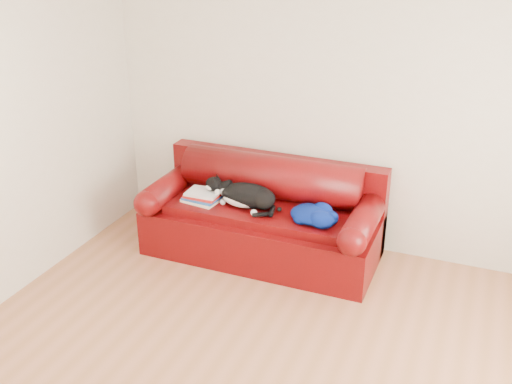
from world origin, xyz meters
TOP-DOWN VIEW (x-y plane):
  - ground at (0.00, 0.00)m, footprint 4.50×4.50m
  - room_shell at (0.12, 0.02)m, footprint 4.52×4.02m
  - sofa_base at (-0.59, 1.49)m, footprint 2.10×0.90m
  - sofa_back at (-0.59, 1.74)m, footprint 2.10×1.01m
  - book_stack at (-1.13, 1.37)m, footprint 0.35×0.28m
  - cat at (-0.71, 1.42)m, footprint 0.71×0.38m
  - blanket at (-0.08, 1.38)m, footprint 0.47×0.46m

SIDE VIEW (x-z plane):
  - ground at x=0.00m, z-range 0.00..0.00m
  - sofa_base at x=-0.59m, z-range -0.01..0.49m
  - sofa_back at x=-0.59m, z-range 0.10..0.98m
  - book_stack at x=-1.13m, z-range 0.50..0.60m
  - blanket at x=-0.08m, z-range 0.49..0.63m
  - cat at x=-0.71m, z-range 0.47..0.73m
  - room_shell at x=0.12m, z-range 0.36..2.97m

